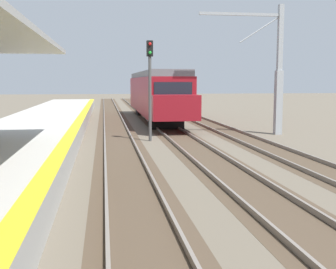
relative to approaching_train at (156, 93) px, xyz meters
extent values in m
cube|color=yellow|center=(-5.55, -19.13, -1.27)|extent=(0.50, 80.00, 0.01)
cube|color=#4C3D2D|center=(-3.40, -15.13, -2.17)|extent=(2.34, 120.00, 0.01)
cube|color=slate|center=(-4.12, -15.13, -2.09)|extent=(0.08, 120.00, 0.15)
cube|color=slate|center=(-2.68, -15.13, -2.09)|extent=(0.08, 120.00, 0.15)
cube|color=#4C3D2D|center=(0.00, -15.13, -2.17)|extent=(2.34, 120.00, 0.01)
cube|color=slate|center=(-0.72, -15.13, -2.09)|extent=(0.08, 120.00, 0.15)
cube|color=slate|center=(0.72, -15.13, -2.09)|extent=(0.08, 120.00, 0.15)
cube|color=#4C3D2D|center=(3.40, -15.13, -2.17)|extent=(2.34, 120.00, 0.01)
cube|color=slate|center=(2.68, -15.13, -2.09)|extent=(0.08, 120.00, 0.15)
cube|color=slate|center=(4.12, -15.13, -2.09)|extent=(0.08, 120.00, 0.15)
cube|color=maroon|center=(0.00, 0.38, -0.11)|extent=(2.90, 18.00, 2.70)
cube|color=slate|center=(0.00, 0.38, 1.46)|extent=(2.67, 18.00, 0.44)
cube|color=black|center=(0.00, -8.64, 0.30)|extent=(2.32, 0.06, 1.21)
cube|color=maroon|center=(0.00, -9.42, -0.58)|extent=(2.78, 1.60, 1.49)
cube|color=black|center=(1.46, 0.38, 0.30)|extent=(0.04, 15.84, 0.86)
cylinder|color=#333333|center=(0.00, 3.98, 2.13)|extent=(0.06, 0.06, 0.90)
cube|color=black|center=(0.00, -5.47, -1.82)|extent=(2.17, 2.20, 0.72)
cube|color=black|center=(0.00, 6.23, -1.82)|extent=(2.17, 2.20, 0.72)
cylinder|color=#4C4C4C|center=(-1.75, -11.93, 0.02)|extent=(0.16, 0.16, 4.40)
cube|color=black|center=(-1.75, -11.93, 2.62)|extent=(0.32, 0.24, 0.80)
sphere|color=red|center=(-1.75, -12.07, 2.84)|extent=(0.16, 0.16, 0.16)
sphere|color=green|center=(-1.75, -12.07, 2.40)|extent=(0.16, 0.16, 0.16)
cube|color=#9EA3A8|center=(6.02, -10.17, -0.30)|extent=(0.40, 0.40, 3.75)
cube|color=#9EA3A8|center=(6.02, -10.17, 3.45)|extent=(0.28, 0.28, 3.75)
cube|color=#9EA3A8|center=(3.62, -10.17, 4.72)|extent=(4.80, 0.16, 0.16)
cylinder|color=#9EA3A8|center=(4.82, -10.17, 3.92)|extent=(2.47, 0.07, 1.60)
camera|label=1|loc=(-4.15, -34.53, 0.94)|focal=46.51mm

